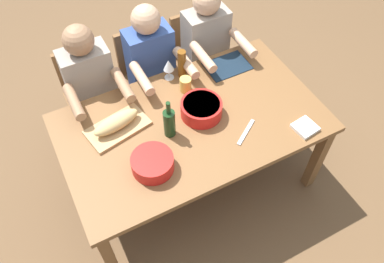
# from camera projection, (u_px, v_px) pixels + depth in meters

# --- Properties ---
(ground_plane) EXTENTS (8.00, 8.00, 0.00)m
(ground_plane) POSITION_uv_depth(u_px,v_px,m) (192.00, 179.00, 3.16)
(ground_plane) COLOR brown
(dining_table) EXTENTS (1.74, 1.02, 0.74)m
(dining_table) POSITION_uv_depth(u_px,v_px,m) (192.00, 129.00, 2.64)
(dining_table) COLOR brown
(dining_table) RESTS_ON ground_plane
(chair_near_right) EXTENTS (0.40, 0.40, 0.85)m
(chair_near_right) POSITION_uv_depth(u_px,v_px,m) (90.00, 91.00, 3.10)
(chair_near_right) COLOR brown
(chair_near_right) RESTS_ON ground_plane
(diner_near_right) EXTENTS (0.41, 0.53, 1.20)m
(diner_near_right) POSITION_uv_depth(u_px,v_px,m) (92.00, 87.00, 2.83)
(diner_near_right) COLOR #2D2D38
(diner_near_right) RESTS_ON ground_plane
(chair_near_center) EXTENTS (0.40, 0.40, 0.85)m
(chair_near_center) POSITION_uv_depth(u_px,v_px,m) (146.00, 72.00, 3.24)
(chair_near_center) COLOR brown
(chair_near_center) RESTS_ON ground_plane
(diner_near_center) EXTENTS (0.41, 0.53, 1.20)m
(diner_near_center) POSITION_uv_depth(u_px,v_px,m) (153.00, 66.00, 2.97)
(diner_near_center) COLOR #2D2D38
(diner_near_center) RESTS_ON ground_plane
(chair_near_left) EXTENTS (0.40, 0.40, 0.85)m
(chair_near_left) POSITION_uv_depth(u_px,v_px,m) (197.00, 55.00, 3.37)
(chair_near_left) COLOR brown
(chair_near_left) RESTS_ON ground_plane
(diner_near_left) EXTENTS (0.41, 0.53, 1.20)m
(diner_near_left) POSITION_uv_depth(u_px,v_px,m) (208.00, 47.00, 3.10)
(diner_near_left) COLOR #2D2D38
(diner_near_left) RESTS_ON ground_plane
(serving_bowl_pasta) EXTENTS (0.28, 0.28, 0.11)m
(serving_bowl_pasta) POSITION_uv_depth(u_px,v_px,m) (201.00, 108.00, 2.57)
(serving_bowl_pasta) COLOR red
(serving_bowl_pasta) RESTS_ON dining_table
(serving_bowl_greens) EXTENTS (0.26, 0.26, 0.10)m
(serving_bowl_greens) POSITION_uv_depth(u_px,v_px,m) (152.00, 163.00, 2.31)
(serving_bowl_greens) COLOR red
(serving_bowl_greens) RESTS_ON dining_table
(cutting_board) EXTENTS (0.44, 0.30, 0.02)m
(cutting_board) POSITION_uv_depth(u_px,v_px,m) (118.00, 128.00, 2.53)
(cutting_board) COLOR tan
(cutting_board) RESTS_ON dining_table
(bread_loaf) EXTENTS (0.34, 0.17, 0.09)m
(bread_loaf) POSITION_uv_depth(u_px,v_px,m) (116.00, 122.00, 2.49)
(bread_loaf) COLOR tan
(bread_loaf) RESTS_ON cutting_board
(wine_bottle) EXTENTS (0.08, 0.08, 0.29)m
(wine_bottle) POSITION_uv_depth(u_px,v_px,m) (169.00, 122.00, 2.43)
(wine_bottle) COLOR #193819
(wine_bottle) RESTS_ON dining_table
(beer_bottle) EXTENTS (0.06, 0.06, 0.22)m
(beer_bottle) POSITION_uv_depth(u_px,v_px,m) (182.00, 64.00, 2.76)
(beer_bottle) COLOR brown
(beer_bottle) RESTS_ON dining_table
(wine_glass) EXTENTS (0.08, 0.08, 0.17)m
(wine_glass) POSITION_uv_depth(u_px,v_px,m) (169.00, 66.00, 2.74)
(wine_glass) COLOR silver
(wine_glass) RESTS_ON dining_table
(cup_near_center) EXTENTS (0.08, 0.08, 0.11)m
(cup_near_center) POSITION_uv_depth(u_px,v_px,m) (186.00, 85.00, 2.71)
(cup_near_center) COLOR gold
(cup_near_center) RESTS_ON dining_table
(placemat_near_left) EXTENTS (0.32, 0.23, 0.01)m
(placemat_near_left) POSITION_uv_depth(u_px,v_px,m) (227.00, 66.00, 2.90)
(placemat_near_left) COLOR #142333
(placemat_near_left) RESTS_ON dining_table
(carving_knife) EXTENTS (0.20, 0.15, 0.01)m
(carving_knife) POSITION_uv_depth(u_px,v_px,m) (246.00, 132.00, 2.52)
(carving_knife) COLOR silver
(carving_knife) RESTS_ON dining_table
(napkin_stack) EXTENTS (0.16, 0.16, 0.02)m
(napkin_stack) POSITION_uv_depth(u_px,v_px,m) (305.00, 127.00, 2.53)
(napkin_stack) COLOR white
(napkin_stack) RESTS_ON dining_table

